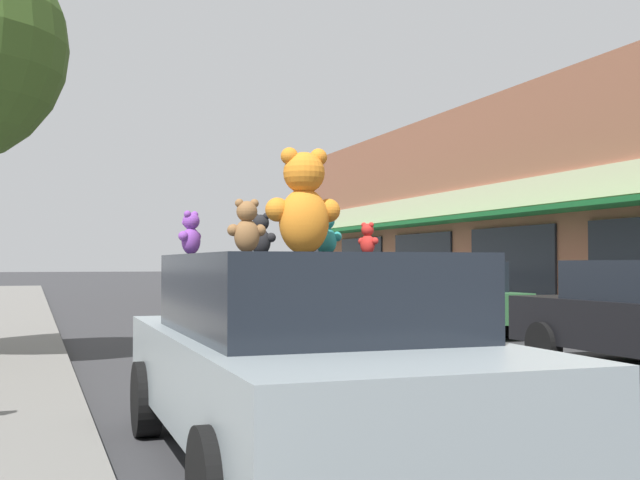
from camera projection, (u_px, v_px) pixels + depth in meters
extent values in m
cube|color=#19662D|center=(554.00, 209.00, 18.43)|extent=(1.06, 34.10, 0.12)
cube|color=beige|center=(571.00, 186.00, 18.61)|extent=(0.08, 32.47, 0.70)
cube|color=black|center=(511.00, 265.00, 20.95)|extent=(0.06, 3.86, 2.00)
cube|color=black|center=(422.00, 265.00, 25.72)|extent=(0.06, 3.86, 2.00)
cube|color=black|center=(361.00, 264.00, 30.49)|extent=(0.06, 3.86, 2.00)
cube|color=black|center=(316.00, 264.00, 35.27)|extent=(0.06, 3.86, 2.00)
cube|color=#8C999E|center=(306.00, 378.00, 5.73)|extent=(1.99, 4.53, 0.64)
cube|color=black|center=(306.00, 293.00, 5.74)|extent=(1.74, 2.50, 0.57)
cylinder|color=black|center=(146.00, 399.00, 6.72)|extent=(0.21, 0.63, 0.63)
cylinder|color=black|center=(357.00, 387.00, 7.35)|extent=(0.21, 0.63, 0.63)
cylinder|color=black|center=(535.00, 457.00, 4.71)|extent=(0.21, 0.63, 0.63)
ellipsoid|color=orange|center=(304.00, 221.00, 5.97)|extent=(0.40, 0.34, 0.49)
sphere|color=orange|center=(304.00, 173.00, 5.98)|extent=(0.33, 0.33, 0.31)
sphere|color=orange|center=(318.00, 157.00, 6.01)|extent=(0.14, 0.14, 0.13)
sphere|color=orange|center=(289.00, 156.00, 5.95)|extent=(0.14, 0.14, 0.13)
sphere|color=#FFBA41|center=(300.00, 177.00, 6.10)|extent=(0.13, 0.13, 0.12)
sphere|color=orange|center=(328.00, 211.00, 6.05)|extent=(0.19, 0.19, 0.18)
sphere|color=orange|center=(277.00, 210.00, 5.94)|extent=(0.19, 0.19, 0.18)
ellipsoid|color=teal|center=(326.00, 241.00, 6.44)|extent=(0.20, 0.18, 0.22)
sphere|color=teal|center=(326.00, 221.00, 6.45)|extent=(0.17, 0.17, 0.14)
sphere|color=teal|center=(332.00, 214.00, 6.45)|extent=(0.07, 0.07, 0.06)
sphere|color=teal|center=(320.00, 214.00, 6.44)|extent=(0.07, 0.07, 0.06)
sphere|color=#47CDC6|center=(325.00, 222.00, 6.50)|extent=(0.06, 0.06, 0.05)
sphere|color=teal|center=(337.00, 237.00, 6.47)|extent=(0.10, 0.10, 0.08)
sphere|color=teal|center=(315.00, 236.00, 6.44)|extent=(0.10, 0.10, 0.08)
ellipsoid|color=purple|center=(191.00, 241.00, 6.06)|extent=(0.21, 0.20, 0.20)
sphere|color=purple|center=(191.00, 221.00, 6.06)|extent=(0.18, 0.18, 0.13)
sphere|color=purple|center=(195.00, 215.00, 6.11)|extent=(0.08, 0.08, 0.05)
sphere|color=purple|center=(187.00, 214.00, 6.02)|extent=(0.08, 0.08, 0.05)
sphere|color=#BA67ED|center=(185.00, 222.00, 6.09)|extent=(0.07, 0.07, 0.05)
sphere|color=purple|center=(196.00, 237.00, 6.14)|extent=(0.11, 0.11, 0.08)
sphere|color=purple|center=(183.00, 236.00, 5.99)|extent=(0.11, 0.11, 0.08)
ellipsoid|color=black|center=(261.00, 242.00, 6.76)|extent=(0.22, 0.22, 0.22)
sphere|color=black|center=(261.00, 223.00, 6.76)|extent=(0.20, 0.20, 0.14)
sphere|color=black|center=(266.00, 216.00, 6.75)|extent=(0.08, 0.08, 0.06)
sphere|color=black|center=(255.00, 216.00, 6.78)|extent=(0.08, 0.08, 0.06)
sphere|color=#3A3A3D|center=(264.00, 224.00, 6.82)|extent=(0.08, 0.08, 0.05)
sphere|color=black|center=(271.00, 238.00, 6.74)|extent=(0.11, 0.11, 0.08)
sphere|color=black|center=(252.00, 238.00, 6.80)|extent=(0.11, 0.11, 0.08)
ellipsoid|color=red|center=(368.00, 245.00, 6.07)|extent=(0.15, 0.15, 0.15)
sphere|color=red|center=(368.00, 230.00, 6.07)|extent=(0.13, 0.13, 0.10)
sphere|color=red|center=(371.00, 225.00, 6.05)|extent=(0.06, 0.06, 0.04)
sphere|color=red|center=(364.00, 225.00, 6.09)|extent=(0.06, 0.06, 0.04)
sphere|color=#FF4741|center=(371.00, 231.00, 6.10)|extent=(0.05, 0.05, 0.04)
sphere|color=red|center=(375.00, 241.00, 6.04)|extent=(0.08, 0.08, 0.06)
sphere|color=red|center=(362.00, 241.00, 6.11)|extent=(0.08, 0.08, 0.06)
ellipsoid|color=olive|center=(247.00, 236.00, 4.91)|extent=(0.17, 0.15, 0.20)
sphere|color=olive|center=(247.00, 211.00, 4.91)|extent=(0.15, 0.15, 0.13)
sphere|color=olive|center=(254.00, 203.00, 4.93)|extent=(0.06, 0.06, 0.05)
sphere|color=olive|center=(239.00, 203.00, 4.91)|extent=(0.06, 0.06, 0.05)
sphere|color=tan|center=(246.00, 213.00, 4.97)|extent=(0.06, 0.06, 0.05)
sphere|color=olive|center=(260.00, 230.00, 4.94)|extent=(0.08, 0.08, 0.07)
sphere|color=olive|center=(233.00, 230.00, 4.91)|extent=(0.08, 0.08, 0.07)
cylinder|color=black|center=(543.00, 344.00, 11.25)|extent=(0.20, 0.63, 0.63)
cube|color=#336B3D|center=(429.00, 304.00, 16.58)|extent=(1.98, 4.65, 0.58)
cube|color=black|center=(429.00, 276.00, 16.60)|extent=(1.74, 3.25, 0.60)
cylinder|color=black|center=(359.00, 315.00, 17.60)|extent=(0.20, 0.63, 0.63)
cylinder|color=black|center=(438.00, 313.00, 18.26)|extent=(0.20, 0.63, 0.63)
cylinder|color=black|center=(419.00, 324.00, 14.89)|extent=(0.20, 0.63, 0.63)
cylinder|color=black|center=(509.00, 322.00, 15.55)|extent=(0.20, 0.63, 0.63)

